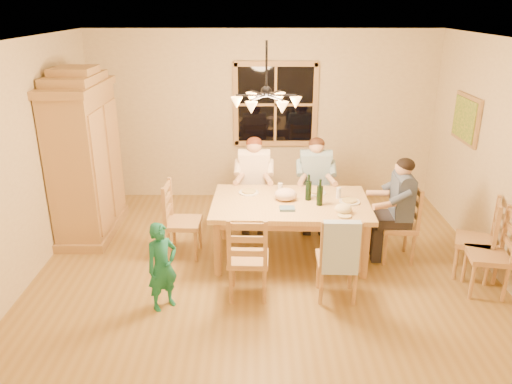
{
  "coord_description": "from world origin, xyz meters",
  "views": [
    {
      "loc": [
        -0.12,
        -5.4,
        3.08
      ],
      "look_at": [
        -0.11,
        0.1,
        0.97
      ],
      "focal_mm": 35.0,
      "sensor_mm": 36.0,
      "label": 1
    }
  ],
  "objects_px": {
    "adult_plaid_man": "(316,172)",
    "adult_slate_man": "(401,197)",
    "chandelier": "(266,100)",
    "chair_end_right": "(396,236)",
    "chair_end_left": "(184,233)",
    "armoire": "(86,161)",
    "adult_woman": "(254,171)",
    "chair_spare_back": "(473,253)",
    "wine_bottle_b": "(320,192)",
    "chair_far_left": "(254,207)",
    "chair_near_left": "(248,271)",
    "wine_bottle_a": "(309,187)",
    "chair_spare_front": "(486,268)",
    "chair_near_right": "(336,272)",
    "child": "(162,266)",
    "dining_table": "(290,209)",
    "chair_far_right": "(314,208)"
  },
  "relations": [
    {
      "from": "adult_slate_man",
      "to": "armoire",
      "type": "bearing_deg",
      "value": 80.86
    },
    {
      "from": "chair_near_left",
      "to": "wine_bottle_b",
      "type": "relative_size",
      "value": 3.0
    },
    {
      "from": "chair_end_right",
      "to": "chair_near_left",
      "type": "bearing_deg",
      "value": 116.57
    },
    {
      "from": "armoire",
      "to": "child",
      "type": "relative_size",
      "value": 2.36
    },
    {
      "from": "child",
      "to": "chair_spare_back",
      "type": "bearing_deg",
      "value": -31.01
    },
    {
      "from": "armoire",
      "to": "chair_spare_back",
      "type": "distance_m",
      "value": 5.08
    },
    {
      "from": "adult_woman",
      "to": "dining_table",
      "type": "bearing_deg",
      "value": 117.9
    },
    {
      "from": "wine_bottle_b",
      "to": "chair_spare_front",
      "type": "height_order",
      "value": "wine_bottle_b"
    },
    {
      "from": "wine_bottle_b",
      "to": "chair_end_left",
      "type": "bearing_deg",
      "value": 174.8
    },
    {
      "from": "chandelier",
      "to": "chair_end_left",
      "type": "bearing_deg",
      "value": 160.5
    },
    {
      "from": "wine_bottle_b",
      "to": "armoire",
      "type": "bearing_deg",
      "value": 164.37
    },
    {
      "from": "adult_plaid_man",
      "to": "chair_spare_front",
      "type": "xyz_separation_m",
      "value": [
        1.72,
        -1.74,
        -0.54
      ]
    },
    {
      "from": "adult_plaid_man",
      "to": "child",
      "type": "relative_size",
      "value": 0.9
    },
    {
      "from": "chair_near_left",
      "to": "adult_plaid_man",
      "type": "xyz_separation_m",
      "value": [
        0.92,
        1.8,
        0.54
      ]
    },
    {
      "from": "chandelier",
      "to": "dining_table",
      "type": "xyz_separation_m",
      "value": [
        0.32,
        0.32,
        -1.42
      ]
    },
    {
      "from": "chair_spare_front",
      "to": "wine_bottle_b",
      "type": "bearing_deg",
      "value": 77.2
    },
    {
      "from": "chair_far_left",
      "to": "child",
      "type": "height_order",
      "value": "chair_far_left"
    },
    {
      "from": "adult_woman",
      "to": "chair_spare_back",
      "type": "bearing_deg",
      "value": 153.37
    },
    {
      "from": "chandelier",
      "to": "child",
      "type": "relative_size",
      "value": 0.79
    },
    {
      "from": "chair_far_left",
      "to": "chair_near_left",
      "type": "distance_m",
      "value": 1.83
    },
    {
      "from": "chair_near_right",
      "to": "dining_table",
      "type": "bearing_deg",
      "value": 117.9
    },
    {
      "from": "chair_far_right",
      "to": "wine_bottle_b",
      "type": "bearing_deg",
      "value": 88.28
    },
    {
      "from": "chair_end_right",
      "to": "adult_woman",
      "type": "bearing_deg",
      "value": 63.43
    },
    {
      "from": "adult_slate_man",
      "to": "chair_end_right",
      "type": "bearing_deg",
      "value": 1.95
    },
    {
      "from": "chair_end_right",
      "to": "wine_bottle_a",
      "type": "xyz_separation_m",
      "value": [
        -1.12,
        0.11,
        0.62
      ]
    },
    {
      "from": "chair_far_right",
      "to": "chair_far_left",
      "type": "bearing_deg",
      "value": -0.0
    },
    {
      "from": "armoire",
      "to": "chair_near_left",
      "type": "distance_m",
      "value": 2.87
    },
    {
      "from": "adult_plaid_man",
      "to": "adult_slate_man",
      "type": "xyz_separation_m",
      "value": [
        0.94,
        -0.95,
        0.0
      ]
    },
    {
      "from": "chair_far_left",
      "to": "chair_spare_front",
      "type": "height_order",
      "value": "same"
    },
    {
      "from": "chair_near_left",
      "to": "wine_bottle_b",
      "type": "bearing_deg",
      "value": 44.59
    },
    {
      "from": "chair_near_right",
      "to": "child",
      "type": "distance_m",
      "value": 1.88
    },
    {
      "from": "chair_spare_front",
      "to": "chair_end_right",
      "type": "bearing_deg",
      "value": 54.24
    },
    {
      "from": "chair_near_right",
      "to": "chair_end_left",
      "type": "relative_size",
      "value": 1.0
    },
    {
      "from": "adult_plaid_man",
      "to": "adult_slate_man",
      "type": "bearing_deg",
      "value": 136.64
    },
    {
      "from": "chandelier",
      "to": "chair_end_right",
      "type": "bearing_deg",
      "value": 9.3
    },
    {
      "from": "armoire",
      "to": "adult_slate_man",
      "type": "distance_m",
      "value": 4.17
    },
    {
      "from": "chair_far_right",
      "to": "adult_woman",
      "type": "relative_size",
      "value": 1.13
    },
    {
      "from": "chair_spare_back",
      "to": "chair_near_left",
      "type": "bearing_deg",
      "value": 121.76
    },
    {
      "from": "chair_near_right",
      "to": "adult_slate_man",
      "type": "bearing_deg",
      "value": 46.74
    },
    {
      "from": "wine_bottle_b",
      "to": "chair_far_left",
      "type": "bearing_deg",
      "value": 127.46
    },
    {
      "from": "chair_end_left",
      "to": "adult_slate_man",
      "type": "distance_m",
      "value": 2.75
    },
    {
      "from": "chandelier",
      "to": "child",
      "type": "height_order",
      "value": "chandelier"
    },
    {
      "from": "chair_near_right",
      "to": "chandelier",
      "type": "bearing_deg",
      "value": 143.44
    },
    {
      "from": "wine_bottle_a",
      "to": "chair_spare_front",
      "type": "xyz_separation_m",
      "value": [
        1.91,
        -0.9,
        -0.62
      ]
    },
    {
      "from": "chair_far_right",
      "to": "chair_spare_front",
      "type": "height_order",
      "value": "same"
    },
    {
      "from": "armoire",
      "to": "adult_slate_man",
      "type": "relative_size",
      "value": 2.63
    },
    {
      "from": "armoire",
      "to": "dining_table",
      "type": "relative_size",
      "value": 1.16
    },
    {
      "from": "chair_far_right",
      "to": "chair_spare_back",
      "type": "xyz_separation_m",
      "value": [
        1.72,
        -1.38,
        0.0
      ]
    },
    {
      "from": "adult_plaid_man",
      "to": "chair_far_left",
      "type": "bearing_deg",
      "value": -0.0
    },
    {
      "from": "chair_far_left",
      "to": "wine_bottle_a",
      "type": "height_order",
      "value": "wine_bottle_a"
    }
  ]
}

